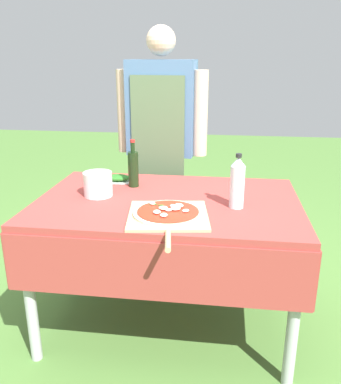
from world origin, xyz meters
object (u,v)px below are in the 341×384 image
at_px(herb_container, 117,178).
at_px(mixing_tub, 98,184).
at_px(oil_bottle, 133,168).
at_px(water_bottle, 237,182).
at_px(person_cook, 162,132).
at_px(pizza_on_peel, 168,214).
at_px(prep_table, 168,216).

xyz_separation_m(herb_container, mixing_tub, (-0.03, -0.27, 0.04)).
bearing_deg(oil_bottle, water_bottle, -24.98).
xyz_separation_m(person_cook, herb_container, (-0.20, -0.44, -0.20)).
relative_size(pizza_on_peel, mixing_tub, 3.71).
xyz_separation_m(pizza_on_peel, mixing_tub, (-0.41, 0.26, 0.05)).
bearing_deg(person_cook, mixing_tub, 78.09).
height_order(person_cook, water_bottle, person_cook).
bearing_deg(herb_container, person_cook, 65.74).
height_order(person_cook, herb_container, person_cook).
height_order(prep_table, herb_container, herb_container).
bearing_deg(oil_bottle, prep_table, -40.95).
height_order(person_cook, mixing_tub, person_cook).
distance_m(pizza_on_peel, oil_bottle, 0.52).
distance_m(prep_table, water_bottle, 0.42).
distance_m(oil_bottle, mixing_tub, 0.24).
bearing_deg(prep_table, person_cook, 101.35).
bearing_deg(water_bottle, mixing_tub, 173.66).
distance_m(prep_table, mixing_tub, 0.41).
distance_m(prep_table, person_cook, 0.80).
xyz_separation_m(prep_table, water_bottle, (0.35, -0.07, 0.22)).
distance_m(oil_bottle, herb_container, 0.17).
distance_m(prep_table, herb_container, 0.45).
bearing_deg(pizza_on_peel, oil_bottle, 112.64).
distance_m(water_bottle, mixing_tub, 0.73).
bearing_deg(prep_table, herb_container, 141.32).
xyz_separation_m(prep_table, pizza_on_peel, (0.04, -0.25, 0.11)).
bearing_deg(pizza_on_peel, water_bottle, 21.22).
height_order(pizza_on_peel, herb_container, pizza_on_peel).
bearing_deg(herb_container, pizza_on_peel, -54.04).
relative_size(water_bottle, mixing_tub, 1.77).
bearing_deg(mixing_tub, person_cook, 71.86).
bearing_deg(water_bottle, herb_container, 153.40).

